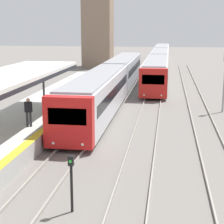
% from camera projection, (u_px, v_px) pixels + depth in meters
% --- Properties ---
extents(person_on_platform, '(0.40, 0.22, 1.66)m').
position_uv_depth(person_on_platform, '(28.00, 110.00, 21.34)').
color(person_on_platform, '#2D2D33').
rests_on(person_on_platform, station_platform).
extents(train_near, '(2.64, 32.89, 3.15)m').
position_uv_depth(train_near, '(113.00, 79.00, 35.14)').
color(train_near, red).
rests_on(train_near, ground_plane).
extents(train_far, '(2.57, 48.51, 3.05)m').
position_uv_depth(train_far, '(160.00, 60.00, 56.50)').
color(train_far, red).
rests_on(train_far, ground_plane).
extents(signal_post_near, '(0.20, 0.21, 2.14)m').
position_uv_depth(signal_post_near, '(71.00, 178.00, 13.26)').
color(signal_post_near, black).
rests_on(signal_post_near, ground_plane).
extents(distant_domed_building, '(4.57, 4.57, 13.60)m').
position_uv_depth(distant_domed_building, '(98.00, 27.00, 60.67)').
color(distant_domed_building, '#89705B').
rests_on(distant_domed_building, ground_plane).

